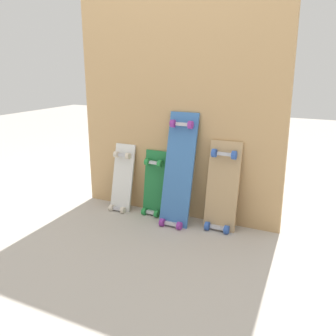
% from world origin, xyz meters
% --- Properties ---
extents(ground_plane, '(12.00, 12.00, 0.00)m').
position_xyz_m(ground_plane, '(0.00, 0.00, 0.00)').
color(ground_plane, '#B2AAA0').
extents(plywood_wall_panel, '(1.60, 0.04, 1.89)m').
position_xyz_m(plywood_wall_panel, '(0.00, 0.07, 0.95)').
color(plywood_wall_panel, tan).
rests_on(plywood_wall_panel, ground).
extents(skateboard_white, '(0.18, 0.19, 0.60)m').
position_xyz_m(skateboard_white, '(-0.43, -0.03, 0.23)').
color(skateboard_white, silver).
rests_on(skateboard_white, ground).
extents(skateboard_green, '(0.18, 0.15, 0.57)m').
position_xyz_m(skateboard_green, '(-0.15, -0.01, 0.21)').
color(skateboard_green, '#1E7238').
rests_on(skateboard_green, ground).
extents(skateboard_blue, '(0.22, 0.27, 0.87)m').
position_xyz_m(skateboard_blue, '(0.08, -0.07, 0.37)').
color(skateboard_blue, '#386BAD').
rests_on(skateboard_blue, ground).
extents(skateboard_natural, '(0.23, 0.19, 0.69)m').
position_xyz_m(skateboard_natural, '(0.40, -0.03, 0.28)').
color(skateboard_natural, tan).
rests_on(skateboard_natural, ground).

